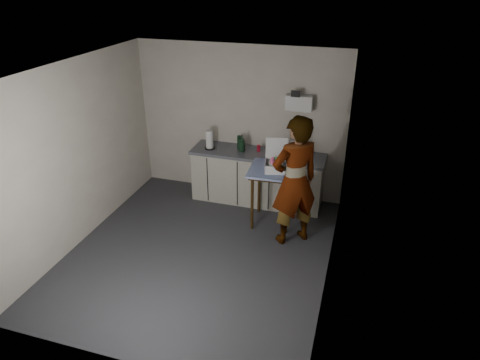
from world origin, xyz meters
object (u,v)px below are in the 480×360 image
(dish_rack, at_px, (297,155))
(soap_bottle, at_px, (242,143))
(standing_man, at_px, (295,182))
(kitchen_counter, at_px, (257,179))
(soda_can, at_px, (259,148))
(dark_bottle, at_px, (239,142))
(paper_towel, at_px, (210,140))
(side_table, at_px, (273,176))
(bakery_box, at_px, (276,163))

(dish_rack, bearing_deg, soap_bottle, 179.42)
(standing_man, bearing_deg, kitchen_counter, -90.14)
(kitchen_counter, relative_size, soda_can, 20.24)
(soda_can, bearing_deg, dark_bottle, 179.11)
(soap_bottle, bearing_deg, paper_towel, -176.60)
(side_table, distance_m, soda_can, 0.79)
(paper_towel, bearing_deg, side_table, -23.69)
(soap_bottle, relative_size, dish_rack, 0.82)
(kitchen_counter, relative_size, paper_towel, 7.01)
(paper_towel, relative_size, bakery_box, 0.70)
(dark_bottle, relative_size, bakery_box, 0.51)
(side_table, height_order, bakery_box, bakery_box)
(kitchen_counter, distance_m, standing_man, 1.39)
(side_table, distance_m, paper_towel, 1.36)
(kitchen_counter, bearing_deg, standing_man, -51.56)
(soap_bottle, relative_size, paper_towel, 0.90)
(kitchen_counter, xyz_separation_m, standing_man, (0.79, -1.00, 0.54))
(standing_man, distance_m, paper_towel, 1.88)
(dark_bottle, height_order, dish_rack, dish_rack)
(standing_man, relative_size, bakery_box, 4.23)
(kitchen_counter, height_order, soap_bottle, soap_bottle)
(side_table, height_order, soap_bottle, soap_bottle)
(kitchen_counter, relative_size, side_table, 2.40)
(side_table, distance_m, dark_bottle, 1.02)
(kitchen_counter, bearing_deg, dish_rack, -3.30)
(side_table, xyz_separation_m, soda_can, (-0.40, 0.66, 0.15))
(standing_man, relative_size, dish_rack, 5.52)
(paper_towel, xyz_separation_m, bakery_box, (1.26, -0.55, -0.03))
(dark_bottle, bearing_deg, soda_can, -0.89)
(soap_bottle, height_order, soda_can, soap_bottle)
(soap_bottle, xyz_separation_m, dark_bottle, (-0.08, 0.09, -0.03))
(soda_can, xyz_separation_m, dark_bottle, (-0.34, 0.01, 0.06))
(soap_bottle, relative_size, dark_bottle, 1.23)
(side_table, bearing_deg, standing_man, -48.20)
(paper_towel, bearing_deg, soap_bottle, 3.40)
(kitchen_counter, height_order, dish_rack, dish_rack)
(dish_rack, bearing_deg, kitchen_counter, 176.70)
(bakery_box, bearing_deg, standing_man, -59.09)
(soda_can, relative_size, paper_towel, 0.35)
(kitchen_counter, height_order, standing_man, standing_man)
(side_table, relative_size, dark_bottle, 3.98)
(kitchen_counter, height_order, paper_towel, paper_towel)
(soap_bottle, xyz_separation_m, soda_can, (0.27, 0.09, -0.09))
(dark_bottle, xyz_separation_m, bakery_box, (0.78, -0.68, 0.01))
(bakery_box, bearing_deg, side_table, 146.47)
(dark_bottle, height_order, paper_towel, paper_towel)
(bakery_box, bearing_deg, dish_rack, 57.16)
(standing_man, xyz_separation_m, soda_can, (-0.80, 1.06, -0.01))
(soda_can, height_order, dish_rack, dish_rack)
(soda_can, bearing_deg, standing_man, -53.05)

